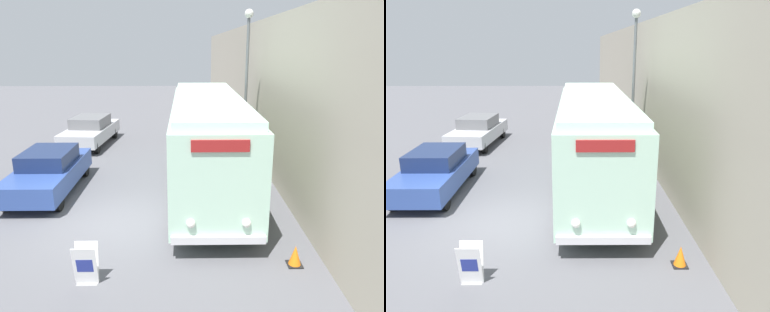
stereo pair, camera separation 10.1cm
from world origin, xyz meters
The scene contains 8 objects.
ground_plane centered at (0.00, 0.00, 0.00)m, with size 80.00×80.00×0.00m, color #56565B.
building_wall_right centered at (5.78, 10.00, 3.12)m, with size 0.30×60.00×6.24m.
vintage_bus centered at (3.04, 3.01, 1.91)m, with size 2.45×10.13×3.43m.
sign_board centered at (0.03, -2.89, 0.47)m, with size 0.52×0.36×0.96m.
streetlamp centered at (4.85, 5.87, 4.24)m, with size 0.36×0.36×6.55m.
parked_car_near centered at (-2.69, 2.71, 0.78)m, with size 1.92×4.74×1.54m.
parked_car_mid centered at (-2.83, 9.44, 0.78)m, with size 2.36×4.81×1.52m.
traffic_cone centered at (4.89, -2.25, 0.25)m, with size 0.36×0.36×0.51m.
Camera 1 is at (2.25, -10.19, 5.13)m, focal length 35.00 mm.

